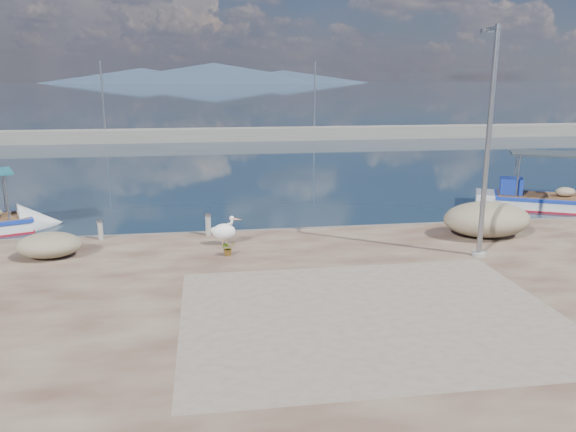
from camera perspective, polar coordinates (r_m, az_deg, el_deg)
The scene contains 13 objects.
ground at distance 16.36m, azimuth 1.97°, elevation -7.61°, with size 1400.00×1400.00×0.00m, color #162635.
quay at distance 11.01m, azimuth 7.87°, elevation -17.72°, with size 44.00×22.00×0.50m, color #46261E.
quay_patch at distance 13.70m, azimuth 8.46°, elevation -9.90°, with size 9.00×7.00×0.01m, color gray.
breakwater at distance 55.30m, azimuth -5.56°, elevation 8.25°, with size 120.00×2.20×7.50m.
mountains at distance 665.02m, azimuth -8.05°, elevation 14.09°, with size 370.00×280.00×22.00m.
boat_right at distance 28.95m, azimuth 24.60°, elevation 1.16°, with size 6.66×4.67×3.07m.
pelican at distance 18.97m, azimuth -6.48°, elevation -1.53°, with size 1.06×0.64×1.01m.
lamp_post at distance 18.21m, azimuth 19.56°, elevation 6.17°, with size 0.44×0.96×7.00m.
bollard_near at distance 20.22m, azimuth -8.11°, elevation -0.77°, with size 0.26×0.26×0.78m.
bollard_far at distance 20.56m, azimuth -18.52°, elevation -1.25°, with size 0.23×0.23×0.69m.
potted_plant at distance 17.91m, azimuth -6.10°, elevation -3.25°, with size 0.43×0.38×0.48m, color #33722D.
net_pile_c at distance 21.09m, azimuth 19.55°, elevation -0.31°, with size 3.11×2.22×1.22m, color tan.
net_pile_b at distance 19.15m, azimuth -23.11°, elevation -2.73°, with size 1.98×1.54×0.77m, color tan.
Camera 1 is at (-2.78, -14.97, 6.00)m, focal length 35.00 mm.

